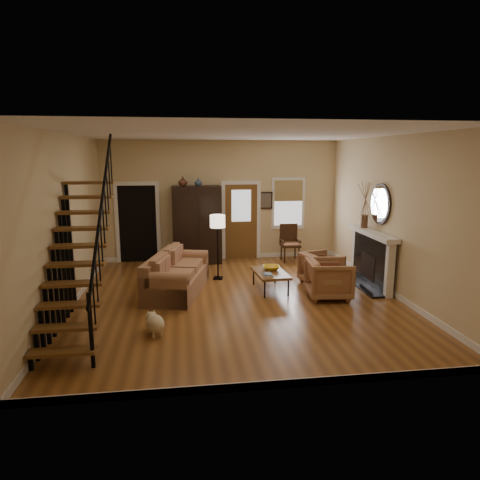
{
  "coord_description": "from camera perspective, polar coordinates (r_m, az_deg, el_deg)",
  "views": [
    {
      "loc": [
        -1.09,
        -8.31,
        2.9
      ],
      "look_at": [
        0.1,
        0.4,
        1.15
      ],
      "focal_mm": 32.0,
      "sensor_mm": 36.0,
      "label": 1
    }
  ],
  "objects": [
    {
      "name": "vase_a",
      "position": [
        11.38,
        -7.63,
        7.76
      ],
      "size": [
        0.24,
        0.24,
        0.25
      ],
      "primitive_type": "imported",
      "color": "#4C2619",
      "rests_on": "armoire"
    },
    {
      "name": "dog",
      "position": [
        7.25,
        -11.24,
        -11.04
      ],
      "size": [
        0.43,
        0.55,
        0.35
      ],
      "primitive_type": null,
      "rotation": [
        0.0,
        0.0,
        0.33
      ],
      "color": "beige",
      "rests_on": "ground"
    },
    {
      "name": "side_chair",
      "position": [
        11.88,
        6.71,
        -0.42
      ],
      "size": [
        0.54,
        0.54,
        1.02
      ],
      "primitive_type": null,
      "color": "#362011",
      "rests_on": "ground"
    },
    {
      "name": "bowl",
      "position": [
        9.44,
        4.18,
        -3.72
      ],
      "size": [
        0.37,
        0.37,
        0.09
      ],
      "primitive_type": "imported",
      "color": "gold",
      "rests_on": "coffee_table"
    },
    {
      "name": "sofa",
      "position": [
        9.25,
        -8.38,
        -4.49
      ],
      "size": [
        1.46,
        2.37,
        0.82
      ],
      "primitive_type": null,
      "rotation": [
        0.0,
        0.0,
        -0.25
      ],
      "color": "#986845",
      "rests_on": "ground"
    },
    {
      "name": "armchair_left",
      "position": [
        9.01,
        11.79,
        -5.11
      ],
      "size": [
        0.96,
        0.94,
        0.8
      ],
      "primitive_type": "imported",
      "rotation": [
        0.0,
        0.0,
        1.47
      ],
      "color": "brown",
      "rests_on": "ground"
    },
    {
      "name": "staircase",
      "position": [
        7.33,
        -20.97,
        0.28
      ],
      "size": [
        0.94,
        2.8,
        3.2
      ],
      "primitive_type": null,
      "color": "brown",
      "rests_on": "ground"
    },
    {
      "name": "coffee_table",
      "position": [
        9.36,
        4.05,
        -5.48
      ],
      "size": [
        0.72,
        1.14,
        0.42
      ],
      "primitive_type": null,
      "rotation": [
        0.0,
        0.0,
        0.08
      ],
      "color": "brown",
      "rests_on": "ground"
    },
    {
      "name": "vase_b",
      "position": [
        11.39,
        -5.6,
        7.71
      ],
      "size": [
        0.2,
        0.2,
        0.21
      ],
      "primitive_type": "imported",
      "color": "#334C60",
      "rests_on": "armoire"
    },
    {
      "name": "books",
      "position": [
        8.99,
        3.71,
        -4.63
      ],
      "size": [
        0.2,
        0.27,
        0.05
      ],
      "primitive_type": null,
      "color": "beige",
      "rests_on": "coffee_table"
    },
    {
      "name": "armchair_right",
      "position": [
        9.9,
        10.8,
        -3.77
      ],
      "size": [
        0.99,
        0.97,
        0.73
      ],
      "primitive_type": "imported",
      "rotation": [
        0.0,
        0.0,
        1.84
      ],
      "color": "brown",
      "rests_on": "ground"
    },
    {
      "name": "floor_lamp",
      "position": [
        10.07,
        -2.98,
        -0.98
      ],
      "size": [
        0.42,
        0.42,
        1.54
      ],
      "primitive_type": null,
      "rotation": [
        0.0,
        0.0,
        -0.2
      ],
      "color": "black",
      "rests_on": "ground"
    },
    {
      "name": "room",
      "position": [
        10.2,
        -3.91,
        3.37
      ],
      "size": [
        7.0,
        7.33,
        3.3
      ],
      "color": "brown",
      "rests_on": "ground"
    },
    {
      "name": "armoire",
      "position": [
        11.62,
        -5.75,
        2.04
      ],
      "size": [
        1.3,
        0.6,
        2.1
      ],
      "primitive_type": null,
      "color": "black",
      "rests_on": "ground"
    },
    {
      "name": "fireplace",
      "position": [
        10.01,
        17.38,
        -1.74
      ],
      "size": [
        0.33,
        1.95,
        2.3
      ],
      "color": "black",
      "rests_on": "ground"
    }
  ]
}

